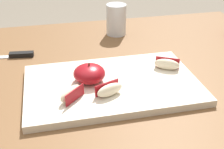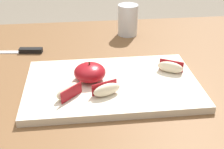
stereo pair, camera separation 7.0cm
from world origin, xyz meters
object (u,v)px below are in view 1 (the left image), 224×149
object	(u,v)px
paring_knife	(17,55)
apple_wedge_left	(167,64)
apple_wedge_front	(109,90)
apple_wedge_back	(71,93)
apple_half_skin_up	(89,73)
drinking_glass_water	(116,20)
cutting_board	(112,85)

from	to	relation	value
paring_knife	apple_wedge_left	bearing A→B (deg)	-27.21
apple_wedge_front	paring_knife	bearing A→B (deg)	126.95
apple_wedge_back	apple_half_skin_up	bearing A→B (deg)	52.75
drinking_glass_water	cutting_board	bearing A→B (deg)	-105.16
apple_wedge_back	apple_wedge_front	distance (m)	0.09
apple_half_skin_up	paring_knife	world-z (taller)	apple_half_skin_up
paring_knife	apple_half_skin_up	bearing A→B (deg)	-49.78
cutting_board	apple_wedge_back	xyz separation A→B (m)	(-0.11, -0.05, 0.02)
cutting_board	apple_half_skin_up	distance (m)	0.06
paring_knife	drinking_glass_water	world-z (taller)	drinking_glass_water
apple_wedge_back	apple_wedge_left	world-z (taller)	same
apple_half_skin_up	paring_knife	xyz separation A→B (m)	(-0.18, 0.22, -0.03)
apple_wedge_left	apple_wedge_back	bearing A→B (deg)	-161.81
apple_half_skin_up	apple_wedge_front	distance (m)	0.08
apple_half_skin_up	apple_wedge_left	size ratio (longest dim) A/B	1.14
apple_wedge_back	apple_wedge_front	bearing A→B (deg)	-2.57
cutting_board	apple_wedge_back	distance (m)	0.12
apple_half_skin_up	apple_wedge_left	xyz separation A→B (m)	(0.21, 0.02, -0.01)
apple_wedge_front	drinking_glass_water	bearing A→B (deg)	74.41
apple_wedge_left	drinking_glass_water	size ratio (longest dim) A/B	0.65
cutting_board	apple_wedge_front	world-z (taller)	apple_wedge_front
apple_wedge_left	paring_knife	size ratio (longest dim) A/B	0.42
apple_half_skin_up	apple_wedge_left	world-z (taller)	apple_half_skin_up
apple_wedge_back	paring_knife	distance (m)	0.32
cutting_board	paring_knife	xyz separation A→B (m)	(-0.24, 0.23, -0.00)
apple_wedge_left	drinking_glass_water	distance (m)	0.32
paring_knife	cutting_board	bearing A→B (deg)	-44.46
apple_wedge_back	paring_knife	world-z (taller)	apple_wedge_back
apple_wedge_back	drinking_glass_water	distance (m)	0.45
apple_wedge_back	paring_knife	bearing A→B (deg)	114.80
apple_wedge_front	paring_knife	world-z (taller)	apple_wedge_front
paring_knife	drinking_glass_water	bearing A→B (deg)	18.87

